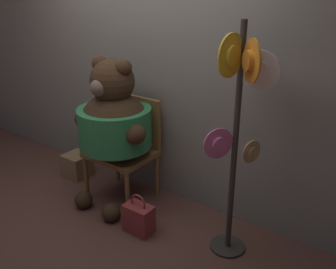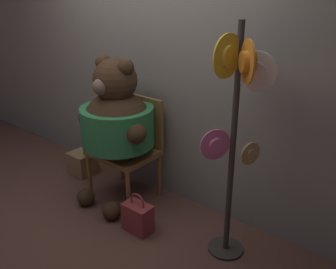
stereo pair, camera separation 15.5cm
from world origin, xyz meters
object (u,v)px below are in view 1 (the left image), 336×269
teddy_bear (114,123)px  handbag_on_ground (139,218)px  hat_display_rack (238,119)px  chair (126,143)px

teddy_bear → handbag_on_ground: teddy_bear is taller
hat_display_rack → handbag_on_ground: bearing=-162.4°
chair → handbag_on_ground: size_ratio=2.70×
hat_display_rack → chair: bearing=171.0°
chair → handbag_on_ground: bearing=-40.7°
teddy_bear → hat_display_rack: bearing=-1.3°
teddy_bear → hat_display_rack: size_ratio=0.79×
hat_display_rack → teddy_bear: bearing=178.7°
teddy_bear → handbag_on_ground: 0.88m
teddy_bear → hat_display_rack: hat_display_rack is taller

